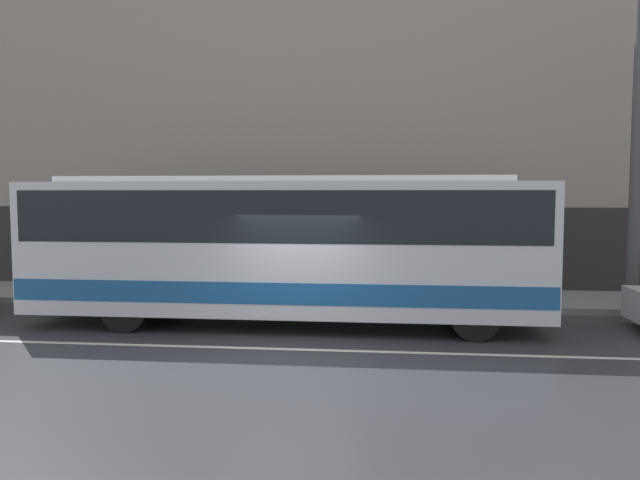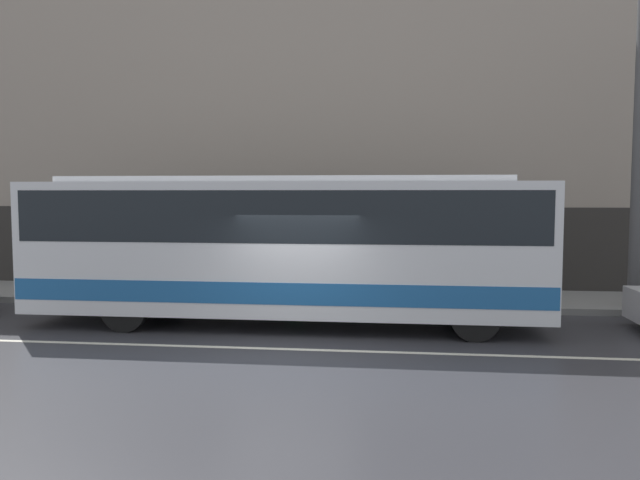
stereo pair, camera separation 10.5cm
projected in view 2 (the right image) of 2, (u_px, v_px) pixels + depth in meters
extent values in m
plane|color=#333338|center=(290.00, 349.00, 11.74)|extent=(60.00, 60.00, 0.00)
cube|color=gray|center=(323.00, 297.00, 17.14)|extent=(60.00, 2.92, 0.17)
cube|color=gray|center=(329.00, 121.00, 18.35)|extent=(60.00, 0.30, 10.12)
cube|color=#2D2B28|center=(328.00, 250.00, 18.47)|extent=(60.00, 0.06, 2.53)
cube|color=beige|center=(290.00, 349.00, 11.74)|extent=(54.00, 0.14, 0.01)
cube|color=silver|center=(284.00, 246.00, 13.85)|extent=(11.28, 2.57, 2.83)
cube|color=#1E5999|center=(284.00, 284.00, 13.92)|extent=(11.22, 2.59, 0.45)
cube|color=black|center=(284.00, 215.00, 13.80)|extent=(10.94, 2.59, 1.07)
cube|color=orange|center=(546.00, 191.00, 13.10)|extent=(0.12, 1.93, 0.28)
cube|color=silver|center=(284.00, 180.00, 13.74)|extent=(9.58, 2.18, 0.12)
cylinder|color=black|center=(475.00, 317.00, 12.36)|extent=(0.99, 0.28, 0.99)
cylinder|color=black|center=(463.00, 298.00, 14.58)|extent=(0.99, 0.28, 0.99)
cylinder|color=black|center=(125.00, 309.00, 13.21)|extent=(0.99, 0.28, 0.99)
cylinder|color=black|center=(164.00, 292.00, 15.44)|extent=(0.99, 0.28, 0.99)
cylinder|color=#4C4C4F|center=(639.00, 155.00, 15.08)|extent=(0.30, 0.30, 7.40)
cylinder|color=#1E5933|center=(294.00, 266.00, 17.57)|extent=(0.36, 0.36, 1.41)
sphere|color=tan|center=(294.00, 237.00, 17.51)|extent=(0.26, 0.26, 0.26)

